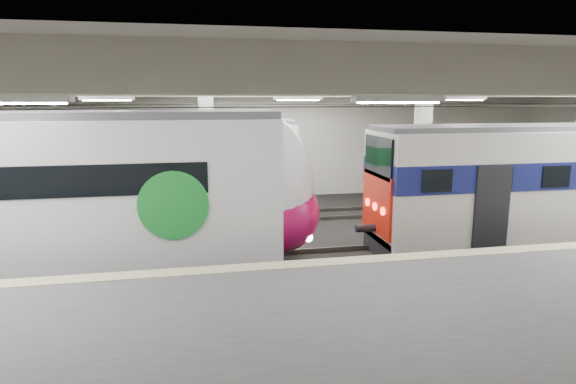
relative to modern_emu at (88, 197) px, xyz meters
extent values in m
cube|color=black|center=(6.38, 0.00, -2.31)|extent=(36.00, 24.00, 0.10)
cube|color=silver|center=(6.38, 0.00, 3.29)|extent=(36.00, 24.00, 0.20)
cube|color=beige|center=(6.38, 10.00, 0.49)|extent=(30.00, 0.10, 5.50)
cube|color=beige|center=(6.38, -10.00, 0.49)|extent=(30.00, 0.10, 5.50)
cube|color=#505053|center=(6.38, -6.50, -1.71)|extent=(30.00, 7.00, 1.10)
cube|color=beige|center=(6.38, -3.25, -1.15)|extent=(30.00, 0.50, 0.02)
cube|color=beige|center=(3.38, 3.00, 0.49)|extent=(0.50, 0.50, 5.50)
cube|color=beige|center=(11.38, 3.00, 0.49)|extent=(0.50, 0.50, 5.50)
cube|color=beige|center=(6.38, 0.00, 2.99)|extent=(30.00, 18.00, 0.50)
cube|color=#59544C|center=(6.38, 0.00, -2.18)|extent=(30.00, 1.52, 0.16)
cube|color=#59544C|center=(6.38, 5.50, -2.18)|extent=(30.00, 1.52, 0.16)
cylinder|color=black|center=(6.38, 0.00, 2.44)|extent=(30.00, 0.03, 0.03)
cylinder|color=black|center=(6.38, 5.50, 2.44)|extent=(30.00, 0.03, 0.03)
cube|color=white|center=(6.38, -2.00, 2.66)|extent=(26.00, 8.40, 0.12)
cube|color=white|center=(-1.28, 0.00, 0.19)|extent=(13.02, 2.90, 3.91)
ellipsoid|color=white|center=(5.23, 0.00, 0.19)|extent=(2.30, 2.85, 3.83)
ellipsoid|color=#B40F50|center=(5.35, 0.00, -0.67)|extent=(2.44, 2.90, 2.34)
cylinder|color=green|center=(2.37, -1.48, -0.01)|extent=(1.80, 0.06, 1.80)
cube|color=#4C4C51|center=(-1.28, 0.00, 2.24)|extent=(13.02, 2.38, 0.20)
cube|color=black|center=(-1.28, 0.00, -1.91)|extent=(13.02, 2.03, 0.70)
cube|color=beige|center=(14.55, 0.00, -0.04)|extent=(12.11, 2.66, 3.45)
cube|color=navy|center=(14.55, 0.00, 0.37)|extent=(12.15, 2.72, 0.84)
cube|color=red|center=(8.46, 0.00, -0.52)|extent=(0.08, 2.26, 1.90)
cube|color=black|center=(8.46, 0.00, 0.93)|extent=(0.08, 2.12, 1.24)
cube|color=#4C4C51|center=(14.55, 0.00, 1.76)|extent=(12.11, 2.07, 0.16)
cube|color=black|center=(14.55, 0.00, -1.91)|extent=(12.11, 1.86, 0.70)
cube|color=white|center=(0.56, 5.50, -0.05)|extent=(12.73, 2.99, 3.43)
cube|color=green|center=(0.56, 5.50, 0.40)|extent=(12.77, 3.04, 0.72)
cube|color=#4C4C51|center=(0.56, 5.50, 1.76)|extent=(12.71, 2.54, 0.16)
cube|color=black|center=(0.56, 5.50, -1.96)|extent=(12.72, 2.72, 0.60)
camera|label=1|loc=(2.93, -13.80, 2.70)|focal=30.00mm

